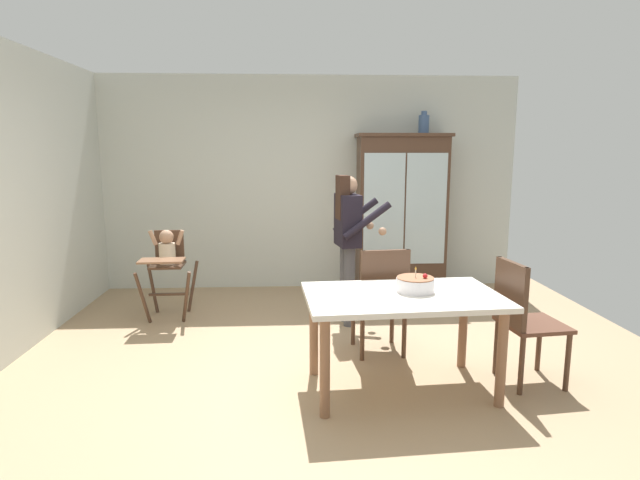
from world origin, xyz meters
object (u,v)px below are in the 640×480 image
(adult_person, at_px, (348,231))
(birthday_cake, at_px, (415,284))
(china_cabinet, at_px, (401,213))
(dining_table, at_px, (402,307))
(dining_chair_far_side, at_px, (382,294))
(high_chair_with_toddler, at_px, (167,257))
(dining_chair_right_end, at_px, (521,314))
(ceramic_vase, at_px, (424,124))

(adult_person, bearing_deg, birthday_cake, -175.88)
(china_cabinet, xyz_separation_m, dining_table, (-0.57, -2.79, -0.36))
(birthday_cake, relative_size, dining_chair_far_side, 0.29)
(adult_person, xyz_separation_m, dining_chair_far_side, (0.20, -0.87, -0.41))
(adult_person, height_order, dining_table, adult_person)
(china_cabinet, distance_m, high_chair_with_toddler, 2.89)
(china_cabinet, height_order, dining_chair_far_side, china_cabinet)
(birthday_cake, distance_m, dining_chair_far_side, 0.65)
(dining_table, height_order, dining_chair_right_end, dining_chair_right_end)
(adult_person, bearing_deg, dining_table, 179.71)
(dining_chair_far_side, bearing_deg, high_chair_with_toddler, -34.70)
(china_cabinet, height_order, adult_person, china_cabinet)
(dining_table, bearing_deg, dining_chair_right_end, 3.45)
(ceramic_vase, xyz_separation_m, dining_table, (-0.82, -2.79, -1.46))
(ceramic_vase, xyz_separation_m, adult_person, (-1.06, -1.27, -1.13))
(ceramic_vase, distance_m, dining_chair_right_end, 3.14)
(ceramic_vase, xyz_separation_m, dining_chair_right_end, (0.10, -2.73, -1.54))
(adult_person, xyz_separation_m, dining_chair_right_end, (1.16, -1.46, -0.41))
(dining_table, relative_size, dining_chair_right_end, 1.53)
(high_chair_with_toddler, xyz_separation_m, birthday_cake, (2.24, -1.76, 0.14))
(ceramic_vase, relative_size, dining_chair_right_end, 0.28)
(ceramic_vase, xyz_separation_m, dining_chair_far_side, (-0.86, -2.14, -1.54))
(dining_chair_far_side, bearing_deg, birthday_cake, 98.65)
(china_cabinet, height_order, dining_table, china_cabinet)
(china_cabinet, xyz_separation_m, birthday_cake, (-0.47, -2.72, -0.20))
(dining_chair_far_side, distance_m, dining_chair_right_end, 1.13)
(china_cabinet, relative_size, birthday_cake, 7.06)
(dining_table, relative_size, birthday_cake, 5.24)
(high_chair_with_toddler, height_order, dining_table, high_chair_with_toddler)
(high_chair_with_toddler, bearing_deg, dining_table, -42.48)
(birthday_cake, bearing_deg, dining_chair_far_side, 103.98)
(high_chair_with_toddler, height_order, birthday_cake, high_chair_with_toddler)
(dining_table, distance_m, birthday_cake, 0.20)
(adult_person, xyz_separation_m, dining_table, (0.24, -1.52, -0.33))
(china_cabinet, bearing_deg, dining_chair_far_side, -105.94)
(birthday_cake, bearing_deg, china_cabinet, 80.30)
(china_cabinet, height_order, high_chair_with_toddler, china_cabinet)
(ceramic_vase, relative_size, birthday_cake, 0.96)
(china_cabinet, xyz_separation_m, ceramic_vase, (0.25, 0.00, 1.10))
(high_chair_with_toddler, xyz_separation_m, dining_table, (2.13, -1.82, -0.02))
(china_cabinet, height_order, dining_chair_right_end, china_cabinet)
(china_cabinet, bearing_deg, adult_person, -122.47)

